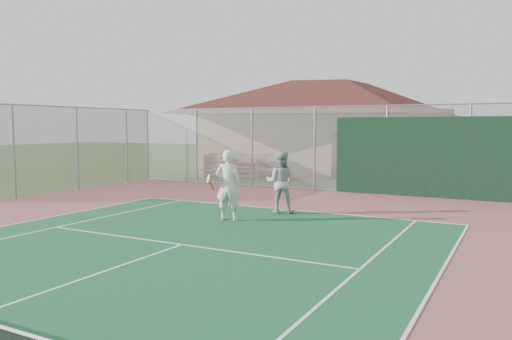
{
  "coord_description": "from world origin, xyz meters",
  "views": [
    {
      "loc": [
        6.72,
        -2.57,
        2.69
      ],
      "look_at": [
        -0.14,
        10.2,
        1.42
      ],
      "focal_mm": 35.0,
      "sensor_mm": 36.0,
      "label": 1
    }
  ],
  "objects_px": {
    "clubhouse": "(330,117)",
    "player_grey_back": "(281,183)",
    "bleachers": "(235,165)",
    "player_white_front": "(228,186)"
  },
  "relations": [
    {
      "from": "clubhouse",
      "to": "player_grey_back",
      "type": "xyz_separation_m",
      "value": [
        3.83,
        -15.02,
        -2.28
      ]
    },
    {
      "from": "bleachers",
      "to": "player_white_front",
      "type": "distance_m",
      "value": 12.25
    },
    {
      "from": "player_white_front",
      "to": "clubhouse",
      "type": "bearing_deg",
      "value": -95.24
    },
    {
      "from": "player_white_front",
      "to": "player_grey_back",
      "type": "height_order",
      "value": "player_white_front"
    },
    {
      "from": "clubhouse",
      "to": "player_grey_back",
      "type": "height_order",
      "value": "clubhouse"
    },
    {
      "from": "bleachers",
      "to": "player_white_front",
      "type": "height_order",
      "value": "player_white_front"
    },
    {
      "from": "bleachers",
      "to": "player_grey_back",
      "type": "distance_m",
      "value": 11.13
    },
    {
      "from": "clubhouse",
      "to": "bleachers",
      "type": "xyz_separation_m",
      "value": [
        -3.03,
        -6.25,
        -2.58
      ]
    },
    {
      "from": "bleachers",
      "to": "clubhouse",
      "type": "bearing_deg",
      "value": 50.87
    },
    {
      "from": "player_grey_back",
      "to": "player_white_front",
      "type": "bearing_deg",
      "value": 51.75
    }
  ]
}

